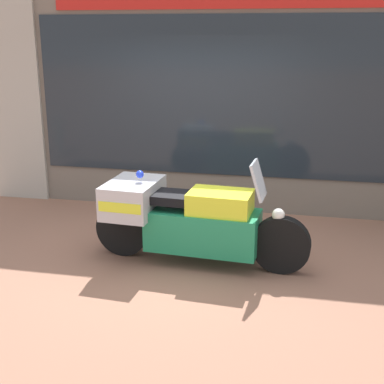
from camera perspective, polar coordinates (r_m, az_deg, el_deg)
name	(u,v)px	position (r m, az deg, el deg)	size (l,w,h in m)	color
ground_plane	(176,256)	(6.35, -1.76, -6.85)	(60.00, 60.00, 0.00)	#8E604C
shop_building	(180,98)	(7.91, -1.29, 10.04)	(6.67, 0.55, 3.22)	#6B6056
window_display	(229,175)	(8.02, 3.99, 1.84)	(5.38, 0.30, 2.05)	slate
paramedic_motorcycle	(184,217)	(6.03, -0.85, -2.68)	(2.49, 0.84, 1.23)	black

